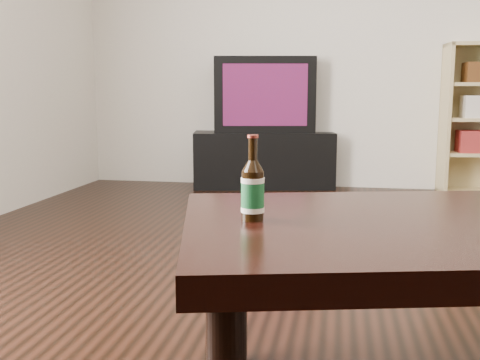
% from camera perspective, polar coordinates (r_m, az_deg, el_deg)
% --- Properties ---
extents(floor, '(5.00, 6.00, 0.01)m').
position_cam_1_polar(floor, '(1.92, 20.64, -15.89)').
color(floor, black).
rests_on(floor, ground).
extents(wall_back, '(5.00, 0.02, 2.70)m').
position_cam_1_polar(wall_back, '(4.78, 14.88, 15.42)').
color(wall_back, silver).
rests_on(wall_back, ground).
extents(tv_stand, '(1.24, 0.78, 0.46)m').
position_cam_1_polar(tv_stand, '(4.77, 2.35, 2.22)').
color(tv_stand, black).
rests_on(tv_stand, floor).
extents(tv, '(0.89, 0.65, 0.61)m').
position_cam_1_polar(tv, '(4.73, 2.40, 8.64)').
color(tv, black).
rests_on(tv, tv_stand).
extents(coffee_table, '(1.44, 1.04, 0.49)m').
position_cam_1_polar(coffee_table, '(1.44, 21.21, -6.22)').
color(coffee_table, black).
rests_on(coffee_table, floor).
extents(beer_bottle, '(0.07, 0.07, 0.20)m').
position_cam_1_polar(beer_bottle, '(1.31, 1.29, -1.08)').
color(beer_bottle, black).
rests_on(beer_bottle, coffee_table).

